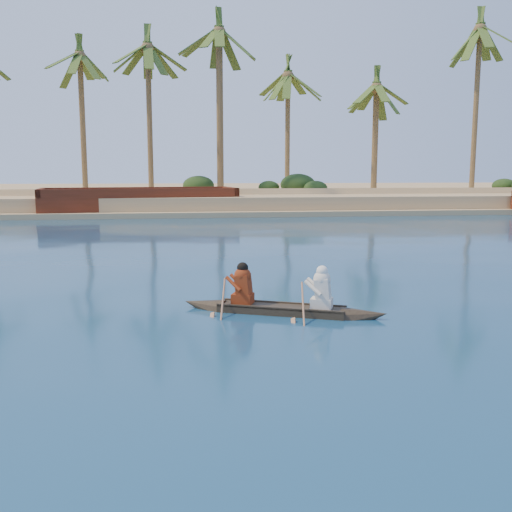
{
  "coord_description": "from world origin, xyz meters",
  "views": [
    {
      "loc": [
        5.82,
        -15.91,
        3.05
      ],
      "look_at": [
        7.66,
        -2.41,
        1.04
      ],
      "focal_mm": 40.0,
      "sensor_mm": 36.0,
      "label": 1
    }
  ],
  "objects": [
    {
      "name": "shrub_cluster",
      "position": [
        0.0,
        31.5,
        1.2
      ],
      "size": [
        100.0,
        6.0,
        2.4
      ],
      "primitive_type": null,
      "color": "black",
      "rests_on": "ground"
    },
    {
      "name": "barge_mid",
      "position": [
        3.1,
        25.63,
        0.79
      ],
      "size": [
        14.05,
        6.33,
        2.26
      ],
      "rotation": [
        0.0,
        0.0,
        0.14
      ],
      "color": "maroon",
      "rests_on": "ground"
    },
    {
      "name": "sandy_embankment",
      "position": [
        0.0,
        46.89,
        0.53
      ],
      "size": [
        150.0,
        51.0,
        1.5
      ],
      "color": "tan",
      "rests_on": "ground"
    },
    {
      "name": "palm_grove",
      "position": [
        0.0,
        35.0,
        8.0
      ],
      "size": [
        110.0,
        14.0,
        16.0
      ],
      "primitive_type": null,
      "color": "#364B1A",
      "rests_on": "ground"
    },
    {
      "name": "canoe",
      "position": [
        8.0,
        -4.0,
        0.24
      ],
      "size": [
        4.41,
        2.31,
        1.25
      ],
      "rotation": [
        0.0,
        0.0,
        -0.4
      ],
      "color": "#382E1E",
      "rests_on": "ground"
    }
  ]
}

